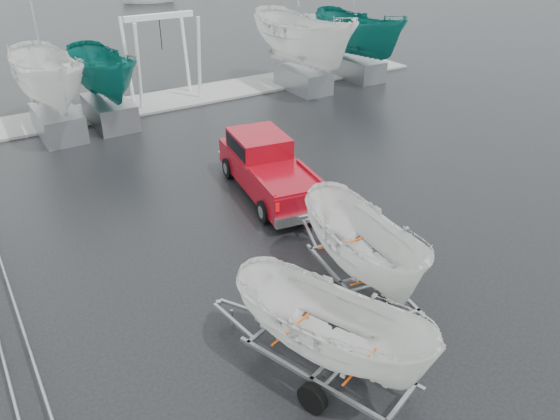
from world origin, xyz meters
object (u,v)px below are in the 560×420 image
object	(u,v)px
trailer_parked	(333,271)
pickup_truck	(266,165)
trailer_hitched	(368,194)
boat_hoist	(162,46)

from	to	relation	value
trailer_parked	pickup_truck	bearing A→B (deg)	48.01
trailer_hitched	trailer_parked	world-z (taller)	trailer_hitched
trailer_hitched	boat_hoist	world-z (taller)	trailer_hitched
trailer_parked	boat_hoist	bearing A→B (deg)	58.33
pickup_truck	boat_hoist	world-z (taller)	boat_hoist
trailer_parked	trailer_hitched	bearing A→B (deg)	19.20
boat_hoist	trailer_hitched	bearing A→B (deg)	-96.25
boat_hoist	trailer_parked	bearing A→B (deg)	-102.65
trailer_hitched	trailer_parked	size ratio (longest dim) A/B	1.04
pickup_truck	trailer_parked	distance (m)	8.78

